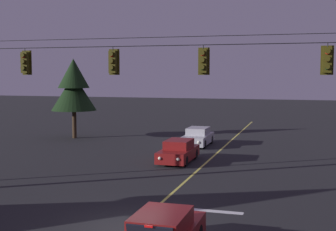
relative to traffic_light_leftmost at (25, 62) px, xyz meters
name	(u,v)px	position (x,y,z in m)	size (l,w,h in m)	color
ground_plane	(132,229)	(6.55, -3.58, -6.06)	(180.00, 180.00, 0.00)	black
lane_centre_stripe	(193,174)	(6.55, 6.02, -6.06)	(0.14, 60.00, 0.01)	#D1C64C
stop_bar_paint	(202,210)	(8.45, -0.58, -6.06)	(3.40, 0.36, 0.01)	silver
signal_span_assembly	(161,105)	(6.55, 0.02, -1.85)	(19.87, 0.32, 8.12)	#2D2116
traffic_light_leftmost	(25,62)	(0.00, 0.00, 0.00)	(0.48, 0.41, 1.22)	black
traffic_light_left_inner	(113,62)	(4.36, 0.00, 0.00)	(0.48, 0.41, 1.22)	black
traffic_light_centre	(203,61)	(8.35, 0.00, 0.00)	(0.48, 0.41, 1.22)	black
traffic_light_right_inner	(327,60)	(13.16, 0.00, 0.00)	(0.48, 0.41, 1.22)	black
car_oncoming_lead	(178,152)	(4.78, 9.39, -5.42)	(1.80, 4.42, 1.39)	maroon
car_oncoming_trailing	(198,137)	(4.45, 16.41, -5.42)	(1.80, 4.42, 1.39)	#A5A5AD
tree_verge_far	(74,87)	(-6.75, 17.46, -1.64)	(3.88, 3.88, 6.88)	#332316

